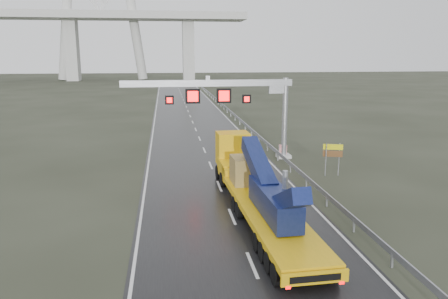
{
  "coord_description": "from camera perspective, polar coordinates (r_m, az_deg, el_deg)",
  "views": [
    {
      "loc": [
        -3.65,
        -19.64,
        9.29
      ],
      "look_at": [
        0.03,
        7.73,
        3.2
      ],
      "focal_mm": 35.0,
      "sensor_mm": 36.0,
      "label": 1
    }
  ],
  "objects": [
    {
      "name": "sign_gantry",
      "position": [
        38.24,
        1.03,
        6.91
      ],
      "size": [
        14.9,
        1.2,
        7.42
      ],
      "color": "#BBBBB6",
      "rests_on": "ground"
    },
    {
      "name": "ground",
      "position": [
        22.03,
        2.66,
        -12.52
      ],
      "size": [
        400.0,
        400.0,
        0.0
      ],
      "primitive_type": "plane",
      "color": "#282B1E",
      "rests_on": "ground"
    },
    {
      "name": "road",
      "position": [
        60.46,
        -4.12,
        3.57
      ],
      "size": [
        11.0,
        200.0,
        0.02
      ],
      "primitive_type": "cube",
      "color": "black",
      "rests_on": "ground"
    },
    {
      "name": "guardrail",
      "position": [
        51.31,
        3.4,
        2.77
      ],
      "size": [
        0.2,
        140.0,
        1.4
      ],
      "primitive_type": null,
      "color": "gray",
      "rests_on": "ground"
    },
    {
      "name": "heavy_haul_truck",
      "position": [
        26.97,
        3.73,
        -4.06
      ],
      "size": [
        3.26,
        18.16,
        4.25
      ],
      "rotation": [
        0.0,
        0.0,
        0.04
      ],
      "color": "#EFB30D",
      "rests_on": "ground"
    },
    {
      "name": "striped_barrier",
      "position": [
        40.14,
        7.68,
        -0.2
      ],
      "size": [
        0.72,
        0.44,
        1.17
      ],
      "primitive_type": "cube",
      "rotation": [
        0.0,
        0.0,
        -0.1
      ],
      "color": "red",
      "rests_on": "ground"
    },
    {
      "name": "exit_sign_pair",
      "position": [
        34.56,
        14.01,
        -0.49
      ],
      "size": [
        1.44,
        0.51,
        2.55
      ],
      "rotation": [
        0.0,
        0.0,
        -0.31
      ],
      "color": "gray",
      "rests_on": "ground"
    }
  ]
}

